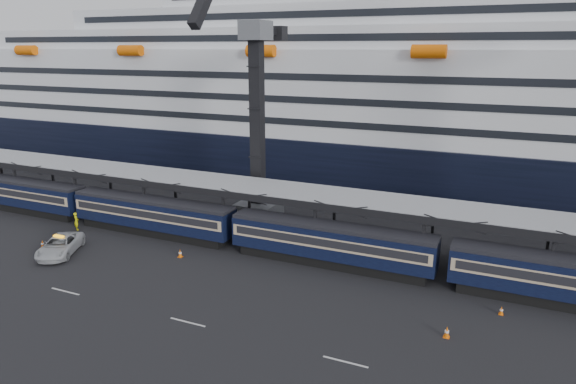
% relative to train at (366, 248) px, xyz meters
% --- Properties ---
extents(ground, '(260.00, 260.00, 0.00)m').
position_rel_train_xyz_m(ground, '(4.65, -10.00, -2.20)').
color(ground, black).
rests_on(ground, ground).
extents(train, '(133.05, 3.00, 4.05)m').
position_rel_train_xyz_m(train, '(0.00, 0.00, 0.00)').
color(train, black).
rests_on(train, ground).
extents(canopy, '(130.00, 6.25, 5.53)m').
position_rel_train_xyz_m(canopy, '(4.65, 4.00, 3.05)').
color(canopy, gray).
rests_on(canopy, ground).
extents(cruise_ship, '(214.09, 28.84, 34.00)m').
position_rel_train_xyz_m(cruise_ship, '(3.57, 35.99, 10.14)').
color(cruise_ship, black).
rests_on(cruise_ship, ground).
extents(crane_dark_near, '(4.50, 17.75, 35.08)m').
position_rel_train_xyz_m(crane_dark_near, '(-15.35, 8.59, 9.73)').
color(crane_dark_near, '#505358').
rests_on(crane_dark_near, ground).
extents(pickup_truck, '(5.27, 6.89, 1.74)m').
position_rel_train_xyz_m(pickup_truck, '(-28.00, -8.27, -1.33)').
color(pickup_truck, '#A9ACB1').
rests_on(pickup_truck, ground).
extents(worker, '(0.86, 0.80, 1.98)m').
position_rel_train_xyz_m(worker, '(-31.80, -2.50, -1.21)').
color(worker, '#D7D60B').
rests_on(worker, ground).
extents(traffic_cone_a, '(0.41, 0.41, 0.82)m').
position_rel_train_xyz_m(traffic_cone_a, '(-28.50, -6.62, -1.80)').
color(traffic_cone_a, '#F06207').
rests_on(traffic_cone_a, ground).
extents(traffic_cone_b, '(0.42, 0.42, 0.84)m').
position_rel_train_xyz_m(traffic_cone_b, '(-30.86, -7.87, -1.79)').
color(traffic_cone_b, '#F06207').
rests_on(traffic_cone_b, ground).
extents(traffic_cone_c, '(0.41, 0.41, 0.81)m').
position_rel_train_xyz_m(traffic_cone_c, '(-16.97, -4.21, -1.80)').
color(traffic_cone_c, '#F06207').
rests_on(traffic_cone_c, ground).
extents(traffic_cone_d, '(0.34, 0.34, 0.69)m').
position_rel_train_xyz_m(traffic_cone_d, '(11.44, -3.48, -1.86)').
color(traffic_cone_d, '#F06207').
rests_on(traffic_cone_d, ground).
extents(traffic_cone_e, '(0.43, 0.43, 0.85)m').
position_rel_train_xyz_m(traffic_cone_e, '(8.12, -8.40, -1.78)').
color(traffic_cone_e, '#F06207').
rests_on(traffic_cone_e, ground).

